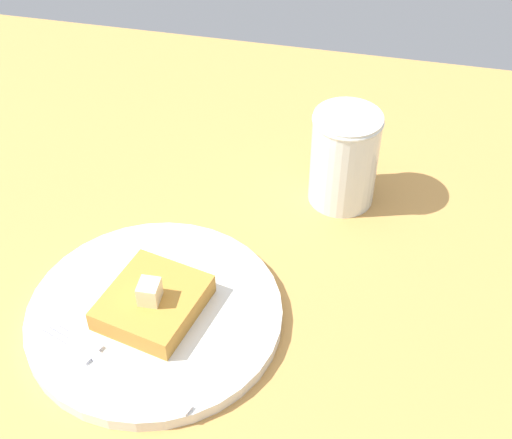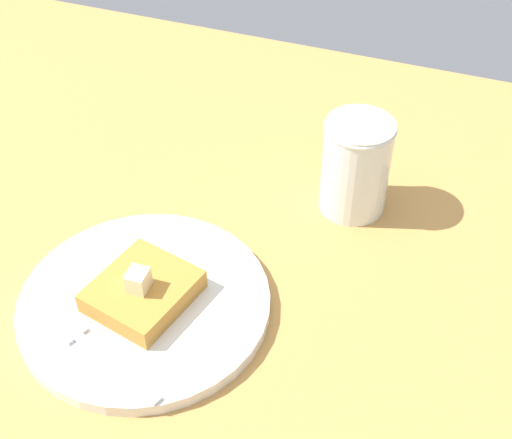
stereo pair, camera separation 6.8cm
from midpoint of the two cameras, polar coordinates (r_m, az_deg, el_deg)
name	(u,v)px [view 1 (the left image)]	position (r cm, az deg, el deg)	size (l,w,h in cm)	color
table_surface	(40,341)	(69.72, -19.68, -9.26)	(111.63, 111.63, 2.63)	#BA8644
plate	(155,314)	(66.28, -11.06, -7.56)	(23.18, 23.18, 1.28)	silver
toast_slice_center	(153,302)	(65.10, -11.24, -6.66)	(7.97, 8.87, 2.07)	#BF8233
butter_pat_primary	(149,292)	(63.24, -11.62, -5.84)	(2.01, 1.81, 2.01)	beige
fork	(103,361)	(63.12, -15.23, -11.01)	(15.50, 6.91, 0.36)	silver
syrup_jar	(344,162)	(74.78, 4.45, 4.49)	(7.25, 7.25, 10.58)	#57280F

